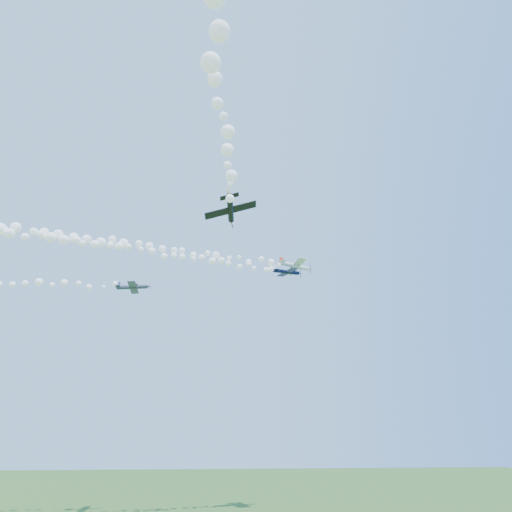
{
  "coord_description": "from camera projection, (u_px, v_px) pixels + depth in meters",
  "views": [
    {
      "loc": [
        -7.83,
        -83.55,
        14.11
      ],
      "look_at": [
        -0.83,
        -6.61,
        46.47
      ],
      "focal_mm": 30.0,
      "sensor_mm": 36.0,
      "label": 1
    }
  ],
  "objects": [
    {
      "name": "plane_white",
      "position": [
        295.0,
        266.0,
        93.3
      ],
      "size": [
        7.71,
        8.1,
        3.02
      ],
      "rotation": [
        -0.12,
        0.1,
        0.26
      ],
      "color": "white"
    },
    {
      "name": "plane_grey",
      "position": [
        133.0,
        287.0,
        87.77
      ],
      "size": [
        7.27,
        7.56,
        1.95
      ],
      "rotation": [
        -0.02,
        -0.09,
        0.06
      ],
      "color": "#34384C"
    },
    {
      "name": "smoke_trail_navy",
      "position": [
        97.0,
        244.0,
        78.67
      ],
      "size": [
        70.62,
        23.96,
        2.75
      ],
      "primitive_type": null,
      "color": "white"
    },
    {
      "name": "plane_black",
      "position": [
        230.0,
        209.0,
        53.85
      ],
      "size": [
        6.51,
        6.41,
        2.59
      ],
      "rotation": [
        -0.31,
        0.1,
        1.49
      ],
      "color": "black"
    },
    {
      "name": "plane_navy",
      "position": [
        287.0,
        272.0,
        92.63
      ],
      "size": [
        6.92,
        7.31,
        1.91
      ],
      "rotation": [
        0.1,
        -0.03,
        0.3
      ],
      "color": "black"
    },
    {
      "name": "smoke_trail_white",
      "position": [
        73.0,
        237.0,
        78.87
      ],
      "size": [
        83.03,
        24.15,
        3.2
      ],
      "primitive_type": null,
      "color": "white"
    }
  ]
}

